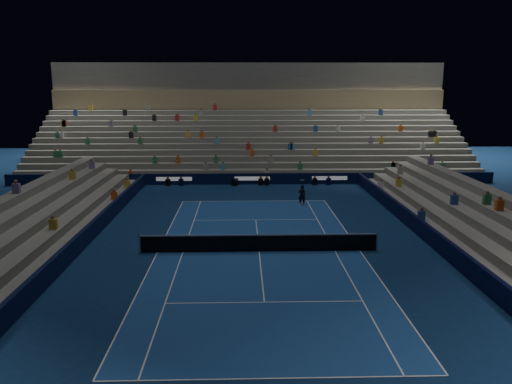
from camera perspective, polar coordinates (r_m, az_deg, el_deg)
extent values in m
plane|color=#0C244C|center=(27.15, 0.36, -6.84)|extent=(90.00, 90.00, 0.00)
cube|color=navy|center=(27.15, 0.36, -6.83)|extent=(10.97, 23.77, 0.01)
cube|color=black|center=(44.94, -0.45, 1.53)|extent=(44.00, 0.25, 1.00)
cube|color=black|center=(28.98, 19.99, -5.32)|extent=(0.25, 37.00, 1.00)
cube|color=#081033|center=(28.38, -19.72, -5.66)|extent=(0.25, 37.00, 1.00)
cube|color=slate|center=(45.97, -0.47, 1.45)|extent=(44.00, 1.00, 0.50)
cube|color=slate|center=(46.90, -0.50, 1.98)|extent=(44.00, 1.00, 1.00)
cube|color=slate|center=(47.84, -0.52, 2.49)|extent=(44.00, 1.00, 1.50)
cube|color=slate|center=(48.79, -0.54, 2.98)|extent=(44.00, 1.00, 2.00)
cube|color=slate|center=(49.74, -0.57, 3.45)|extent=(44.00, 1.00, 2.50)
cube|color=slate|center=(50.69, -0.59, 3.90)|extent=(44.00, 1.00, 3.00)
cube|color=slate|center=(51.64, -0.61, 4.34)|extent=(44.00, 1.00, 3.50)
cube|color=slate|center=(52.60, -0.63, 4.76)|extent=(44.00, 1.00, 4.00)
cube|color=slate|center=(53.56, -0.65, 5.17)|extent=(44.00, 1.00, 4.50)
cube|color=slate|center=(54.52, -0.67, 5.56)|extent=(44.00, 1.00, 5.00)
cube|color=slate|center=(55.49, -0.68, 5.93)|extent=(44.00, 1.00, 5.50)
cube|color=slate|center=(56.45, -0.70, 6.30)|extent=(44.00, 1.00, 6.00)
cube|color=#92805A|center=(57.27, -0.73, 10.50)|extent=(44.00, 0.60, 2.20)
cube|color=#4E4E4B|center=(58.65, -0.76, 13.08)|extent=(44.00, 2.40, 3.00)
cube|color=gray|center=(29.36, 21.41, -5.72)|extent=(1.00, 37.00, 0.50)
cube|color=gray|center=(29.69, 23.24, -5.17)|extent=(1.00, 37.00, 1.00)
cube|color=gray|center=(30.05, 25.01, -4.63)|extent=(1.00, 37.00, 1.50)
cube|color=gray|center=(30.44, 26.74, -4.10)|extent=(1.00, 37.00, 2.00)
cube|color=slate|center=(28.71, -21.21, -6.10)|extent=(1.00, 37.00, 0.50)
cube|color=slate|center=(28.99, -23.12, -5.57)|extent=(1.00, 37.00, 1.00)
cube|color=slate|center=(29.30, -24.98, -5.04)|extent=(1.00, 37.00, 1.50)
cube|color=slate|center=(29.64, -26.81, -4.52)|extent=(1.00, 37.00, 2.00)
cylinder|color=#B2B2B7|center=(27.52, -13.15, -5.70)|extent=(0.10, 0.10, 1.10)
cylinder|color=#B2B2B7|center=(27.93, 13.66, -5.46)|extent=(0.10, 0.10, 1.10)
cube|color=black|center=(27.01, 0.36, -5.93)|extent=(12.80, 0.03, 0.90)
cube|color=white|center=(26.86, 0.36, -4.94)|extent=(12.80, 0.04, 0.08)
imported|color=black|center=(37.30, 5.28, -0.35)|extent=(0.56, 0.38, 1.53)
cube|color=black|center=(44.47, -2.42, 1.14)|extent=(0.62, 0.68, 0.61)
cylinder|color=black|center=(43.99, -2.43, 1.26)|extent=(0.27, 0.38, 0.16)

